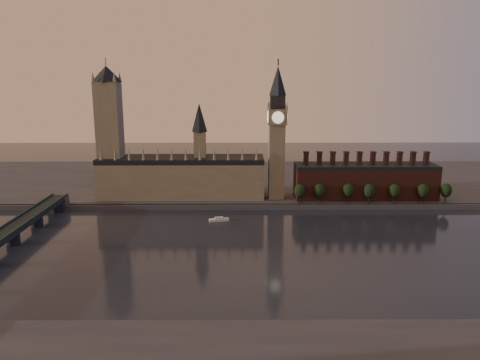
# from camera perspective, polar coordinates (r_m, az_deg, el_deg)

# --- Properties ---
(ground) EXTENTS (900.00, 900.00, 0.00)m
(ground) POSITION_cam_1_polar(r_m,az_deg,el_deg) (268.47, 4.13, -8.99)
(ground) COLOR black
(ground) RESTS_ON ground
(north_bank) EXTENTS (900.00, 182.00, 4.00)m
(north_bank) POSITION_cam_1_polar(r_m,az_deg,el_deg) (438.16, 2.37, -0.14)
(north_bank) COLOR #49494E
(north_bank) RESTS_ON ground
(palace_of_westminster) EXTENTS (130.00, 30.30, 74.00)m
(palace_of_westminster) POSITION_cam_1_polar(r_m,az_deg,el_deg) (374.39, -7.05, 0.64)
(palace_of_westminster) COLOR gray
(palace_of_westminster) RESTS_ON north_bank
(victoria_tower) EXTENTS (24.00, 24.00, 108.00)m
(victoria_tower) POSITION_cam_1_polar(r_m,az_deg,el_deg) (379.25, -15.62, 6.16)
(victoria_tower) COLOR gray
(victoria_tower) RESTS_ON north_bank
(big_ben) EXTENTS (15.00, 15.00, 107.00)m
(big_ben) POSITION_cam_1_polar(r_m,az_deg,el_deg) (362.53, 4.54, 5.94)
(big_ben) COLOR gray
(big_ben) RESTS_ON north_bank
(chimney_block) EXTENTS (110.00, 25.00, 37.00)m
(chimney_block) POSITION_cam_1_polar(r_m,az_deg,el_deg) (381.30, 14.97, -0.07)
(chimney_block) COLOR #50261E
(chimney_block) RESTS_ON north_bank
(embankment_tree_0) EXTENTS (8.60, 8.60, 14.88)m
(embankment_tree_0) POSITION_cam_1_polar(r_m,az_deg,el_deg) (356.10, 7.30, -1.34)
(embankment_tree_0) COLOR black
(embankment_tree_0) RESTS_ON north_bank
(embankment_tree_1) EXTENTS (8.60, 8.60, 14.88)m
(embankment_tree_1) POSITION_cam_1_polar(r_m,az_deg,el_deg) (359.38, 9.65, -1.29)
(embankment_tree_1) COLOR black
(embankment_tree_1) RESTS_ON north_bank
(embankment_tree_2) EXTENTS (8.60, 8.60, 14.88)m
(embankment_tree_2) POSITION_cam_1_polar(r_m,az_deg,el_deg) (364.43, 13.06, -1.24)
(embankment_tree_2) COLOR black
(embankment_tree_2) RESTS_ON north_bank
(embankment_tree_3) EXTENTS (8.60, 8.60, 14.88)m
(embankment_tree_3) POSITION_cam_1_polar(r_m,az_deg,el_deg) (366.70, 15.48, -1.29)
(embankment_tree_3) COLOR black
(embankment_tree_3) RESTS_ON north_bank
(embankment_tree_4) EXTENTS (8.60, 8.60, 14.88)m
(embankment_tree_4) POSITION_cam_1_polar(r_m,az_deg,el_deg) (372.56, 18.31, -1.26)
(embankment_tree_4) COLOR black
(embankment_tree_4) RESTS_ON north_bank
(embankment_tree_5) EXTENTS (8.60, 8.60, 14.88)m
(embankment_tree_5) POSITION_cam_1_polar(r_m,az_deg,el_deg) (380.17, 21.41, -1.23)
(embankment_tree_5) COLOR black
(embankment_tree_5) RESTS_ON north_bank
(embankment_tree_6) EXTENTS (8.60, 8.60, 14.88)m
(embankment_tree_6) POSITION_cam_1_polar(r_m,az_deg,el_deg) (387.74, 23.82, -1.18)
(embankment_tree_6) COLOR black
(embankment_tree_6) RESTS_ON north_bank
(river_boat) EXTENTS (14.21, 6.71, 2.74)m
(river_boat) POSITION_cam_1_polar(r_m,az_deg,el_deg) (325.96, -2.58, -4.83)
(river_boat) COLOR silver
(river_boat) RESTS_ON ground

